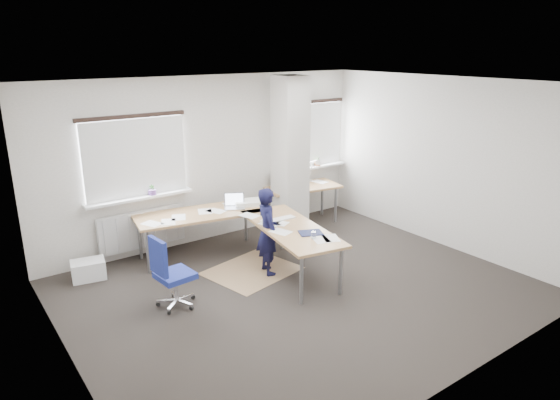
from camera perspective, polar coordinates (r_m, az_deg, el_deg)
ground at (r=7.06m, az=2.25°, el=-10.18°), size 6.00×6.00×0.00m
room_shell at (r=6.91m, az=1.28°, el=4.66°), size 6.04×5.04×2.82m
floor_mat at (r=7.61m, az=-3.24°, el=-8.06°), size 1.44×1.30×0.01m
white_crate at (r=7.82m, az=-21.05°, el=-7.46°), size 0.52×0.41×0.28m
desk_main at (r=7.62m, az=-3.93°, el=-2.42°), size 2.40×2.98×0.96m
desk_side at (r=9.40m, az=2.50°, el=1.37°), size 1.50×0.93×1.22m
task_chair at (r=6.66m, az=-12.09°, el=-9.73°), size 0.54×0.53×0.99m
person at (r=7.30m, az=-1.43°, el=-3.58°), size 0.41×0.54×1.31m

